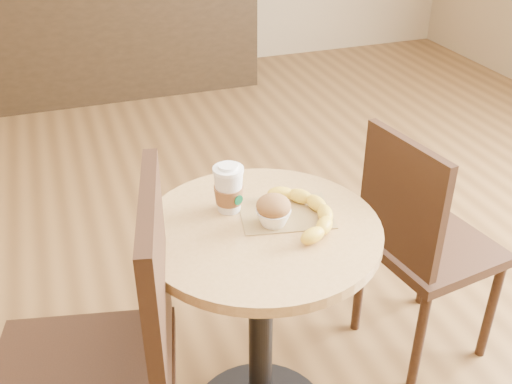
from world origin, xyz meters
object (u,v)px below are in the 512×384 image
cafe_table (261,300)px  muffin (273,210)px  chair_right (421,241)px  chair_left (109,364)px  banana (308,211)px  coffee_cup (229,190)px

cafe_table → muffin: muffin is taller
chair_right → cafe_table: bearing=93.9°
chair_left → banana: size_ratio=3.49×
chair_right → banana: chair_right is taller
cafe_table → banana: (0.13, -0.01, 0.27)m
cafe_table → coffee_cup: coffee_cup is taller
banana → chair_left: bearing=-160.9°
chair_left → coffee_cup: 0.52m
chair_right → coffee_cup: bearing=84.1°
coffee_cup → muffin: coffee_cup is taller
banana → cafe_table: bearing=-177.5°
muffin → banana: 0.10m
chair_left → muffin: size_ratio=10.91×
chair_left → banana: (0.56, 0.14, 0.22)m
muffin → cafe_table: bearing=175.8°
coffee_cup → banana: (0.18, -0.11, -0.04)m
chair_left → chair_right: size_ratio=1.17×
chair_left → coffee_cup: (0.38, 0.25, 0.26)m
chair_right → coffee_cup: size_ratio=6.32×
chair_right → chair_left: bearing=96.6°
coffee_cup → cafe_table: bearing=-85.8°
chair_right → coffee_cup: coffee_cup is taller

